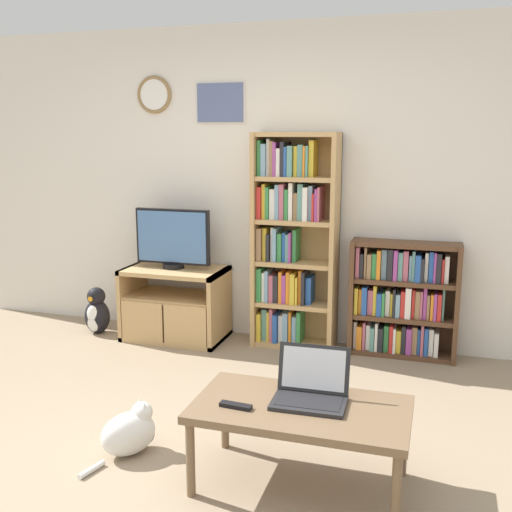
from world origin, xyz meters
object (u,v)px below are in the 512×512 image
Objects in this scene: remote_near_laptop at (236,406)px; penguin_figurine at (97,313)px; laptop at (311,388)px; bookshelf_short at (401,300)px; tv_stand at (175,303)px; coffee_table at (301,414)px; bookshelf_tall at (290,240)px; cat at (131,432)px; television at (173,239)px.

remote_near_laptop is 2.70m from penguin_figurine.
laptop is 0.38m from remote_near_laptop.
bookshelf_short is 1.96m from laptop.
tv_stand is 0.81× the size of coffee_table.
cat is (-0.40, -1.96, -0.75)m from bookshelf_tall.
coffee_table is 2.13× the size of cat.
tv_stand is 0.56m from television.
remote_near_laptop is at bearing -43.89° from penguin_figurine.
bookshelf_tall reaches higher than remote_near_laptop.
penguin_figurine is (-2.58, -0.26, -0.26)m from bookshelf_short.
laptop reaches higher than penguin_figurine.
laptop reaches higher than cat.
bookshelf_tall reaches higher than cat.
penguin_figurine is (-1.94, 1.86, -0.25)m from remote_near_laptop.
penguin_figurine is (-0.71, -0.09, -0.12)m from tv_stand.
bookshelf_tall is 0.99m from bookshelf_short.
remote_near_laptop is (-0.33, -0.19, -0.05)m from laptop.
television is 0.71× the size of bookshelf_short.
television is at bearing -175.65° from bookshelf_short.
laptop is at bearing -73.01° from bookshelf_tall.
coffee_table is at bearing -38.09° from penguin_figurine.
bookshelf_short is 1.86× the size of cat.
tv_stand is at bearing 6.95° from penguin_figurine.
bookshelf_short is 2.48× the size of laptop.
television is 1.32× the size of cat.
television reaches higher than tv_stand.
tv_stand reaches higher than cat.
tv_stand is at bearing 129.61° from coffee_table.
tv_stand is 2.04× the size of penguin_figurine.
television reaches higher than coffee_table.
bookshelf_tall is 1.84m from penguin_figurine.
bookshelf_short reaches higher than coffee_table.
coffee_table is at bearing -116.36° from laptop.
television is 2.46m from coffee_table.
bookshelf_tall is (0.98, 0.12, 0.02)m from television.
television is at bearing 117.91° from tv_stand.
bookshelf_short is at bearing 93.58° from cat.
bookshelf_short reaches higher than cat.
penguin_figurine is (-2.27, 1.68, -0.30)m from laptop.
tv_stand is 2.29× the size of laptop.
bookshelf_short is at bearing 1.35° from bookshelf_tall.
television is 2.06m from cat.
remote_near_laptop is at bearing -57.88° from tv_stand.
remote_near_laptop is at bearing -83.10° from bookshelf_tall.
coffee_table is at bearing -50.39° from tv_stand.
coffee_table is at bearing 35.25° from cat.
coffee_table is (1.52, -1.84, 0.07)m from tv_stand.
cat is (0.58, -1.84, -0.74)m from television.
bookshelf_short reaches higher than laptop.
remote_near_laptop is 0.39× the size of penguin_figurine.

